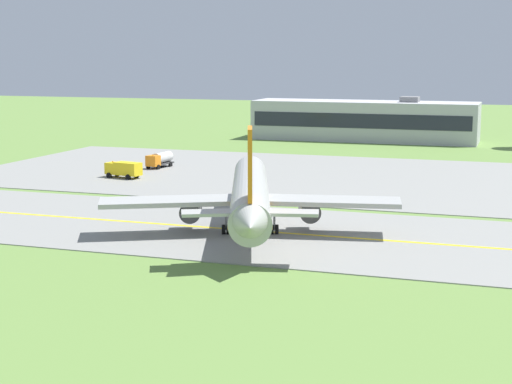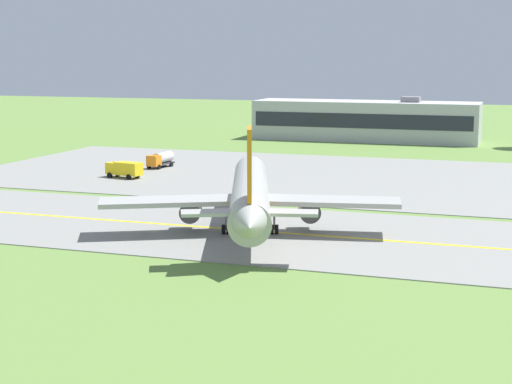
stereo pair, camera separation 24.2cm
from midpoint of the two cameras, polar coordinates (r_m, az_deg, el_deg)
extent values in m
plane|color=olive|center=(87.76, 0.09, -2.85)|extent=(500.00, 500.00, 0.00)
cube|color=gray|center=(87.75, 0.09, -2.82)|extent=(240.00, 28.00, 0.10)
cube|color=gray|center=(125.82, 10.60, 0.82)|extent=(140.00, 52.00, 0.10)
cube|color=yellow|center=(87.74, 0.09, -2.78)|extent=(220.00, 0.60, 0.01)
cylinder|color=#ADADA8|center=(87.53, -0.34, -0.08)|extent=(14.88, 33.44, 4.00)
cone|color=#ADADA8|center=(105.52, -0.32, 1.59)|extent=(4.44, 3.70, 3.80)
cone|color=#ADADA8|center=(69.38, -0.37, -2.32)|extent=(4.26, 4.13, 3.40)
cube|color=orange|center=(87.62, -0.34, -0.40)|extent=(14.06, 30.90, 0.36)
cube|color=#1E232D|center=(103.24, -0.33, 1.80)|extent=(3.80, 2.81, 0.70)
cube|color=#ADADA8|center=(85.89, -6.03, -0.66)|extent=(15.54, 11.10, 0.50)
cylinder|color=#47474C|center=(87.93, -4.58, -1.32)|extent=(3.28, 3.96, 2.30)
cylinder|color=black|center=(89.50, -4.51, -1.13)|extent=(2.07, 0.92, 2.10)
cube|color=#ADADA8|center=(85.86, 5.34, -0.65)|extent=(15.64, 7.59, 0.50)
cylinder|color=#47474C|center=(87.90, 3.90, -1.32)|extent=(3.28, 3.96, 2.30)
cylinder|color=black|center=(89.47, 3.83, -1.12)|extent=(2.07, 0.92, 2.10)
cube|color=orange|center=(71.91, -0.37, 2.03)|extent=(1.81, 4.29, 6.50)
cube|color=#ADADA8|center=(72.52, -2.90, -1.48)|extent=(6.45, 4.71, 0.30)
cube|color=#ADADA8|center=(72.50, 2.16, -1.48)|extent=(6.39, 3.69, 0.30)
cylinder|color=slate|center=(100.82, -0.33, -0.41)|extent=(0.24, 0.24, 1.65)
cylinder|color=black|center=(100.97, -0.33, -0.87)|extent=(0.69, 1.15, 1.10)
cylinder|color=slate|center=(86.14, -2.07, -2.16)|extent=(0.24, 0.24, 1.65)
cylinder|color=black|center=(86.32, -2.25, -2.69)|extent=(0.69, 1.15, 1.10)
cylinder|color=black|center=(86.30, -1.89, -2.69)|extent=(0.69, 1.15, 1.10)
cylinder|color=slate|center=(86.13, 1.39, -2.15)|extent=(0.24, 0.24, 1.65)
cylinder|color=black|center=(86.29, 1.20, -2.69)|extent=(0.69, 1.15, 1.10)
cylinder|color=black|center=(86.31, 1.57, -2.69)|extent=(0.69, 1.15, 1.10)
cube|color=orange|center=(136.71, -7.22, 2.22)|extent=(2.20, 2.03, 1.80)
cube|color=#1E232D|center=(136.03, -7.40, 2.31)|extent=(1.84, 0.34, 0.81)
cylinder|color=silver|center=(139.18, -6.55, 2.47)|extent=(2.30, 4.39, 1.80)
cube|color=#383838|center=(139.31, -6.55, 2.05)|extent=(2.60, 4.42, 0.24)
cylinder|color=orange|center=(136.58, -7.23, 2.63)|extent=(0.20, 0.20, 0.18)
cylinder|color=black|center=(136.31, -6.86, 1.76)|extent=(0.41, 0.93, 0.90)
cylinder|color=black|center=(137.39, -7.57, 1.81)|extent=(0.41, 0.93, 0.90)
cylinder|color=black|center=(139.49, -6.00, 1.96)|extent=(0.41, 0.93, 0.90)
cylinder|color=black|center=(140.61, -6.72, 2.00)|extent=(0.41, 0.93, 0.90)
cube|color=yellow|center=(128.77, -10.04, 1.69)|extent=(2.16, 2.31, 1.80)
cube|color=#1E232D|center=(129.21, -10.30, 1.85)|extent=(0.48, 1.83, 0.81)
cube|color=yellow|center=(126.86, -9.00, 1.65)|extent=(4.53, 2.88, 2.00)
cylinder|color=orange|center=(128.63, -10.05, 2.13)|extent=(0.20, 0.20, 0.18)
cylinder|color=black|center=(128.16, -10.31, 1.17)|extent=(0.94, 0.47, 0.90)
cylinder|color=black|center=(129.67, -9.74, 1.29)|extent=(0.94, 0.47, 0.90)
cylinder|color=black|center=(125.69, -8.99, 1.04)|extent=(0.94, 0.47, 0.90)
cylinder|color=black|center=(127.31, -8.40, 1.17)|extent=(0.94, 0.47, 0.90)
cube|color=#B2B2B7|center=(184.40, 7.83, 5.03)|extent=(50.46, 12.58, 8.89)
cube|color=#1E232D|center=(178.17, 7.44, 5.03)|extent=(48.45, 0.10, 3.20)
cube|color=slate|center=(182.42, 11.00, 6.49)|extent=(4.00, 4.00, 1.20)
camera|label=1|loc=(0.12, -89.92, 0.01)|focal=56.26mm
camera|label=2|loc=(0.12, 90.08, -0.01)|focal=56.26mm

